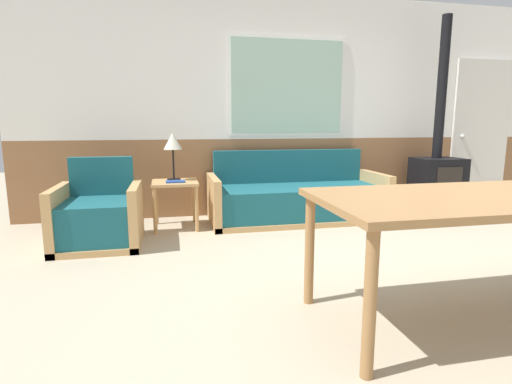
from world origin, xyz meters
The scene contains 10 objects.
ground_plane centered at (0.00, 0.00, 0.00)m, with size 16.00×16.00×0.00m, color #B2A58C.
wall_back centered at (-0.02, 2.63, 1.36)m, with size 7.20×0.09×2.70m.
couch centered at (-0.33, 2.14, 0.25)m, with size 2.06×0.84×0.81m.
armchair centered at (-2.46, 1.59, 0.26)m, with size 0.76×0.76×0.81m.
side_table centered at (-1.74, 2.07, 0.43)m, with size 0.49×0.49×0.52m.
table_lamp centered at (-1.75, 2.16, 0.93)m, with size 0.20×0.20×0.52m.
book_stack centered at (-1.74, 1.99, 0.53)m, with size 0.20×0.13×0.02m.
dining_table centered at (0.01, -0.41, 0.68)m, with size 2.03×0.91×0.75m.
wood_stove centered at (1.54, 2.12, 0.56)m, with size 0.57×0.46×2.43m.
entry_door centered at (2.51, 2.57, 1.00)m, with size 0.89×0.09×2.00m.
Camera 1 is at (-1.78, -2.32, 1.15)m, focal length 28.00 mm.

